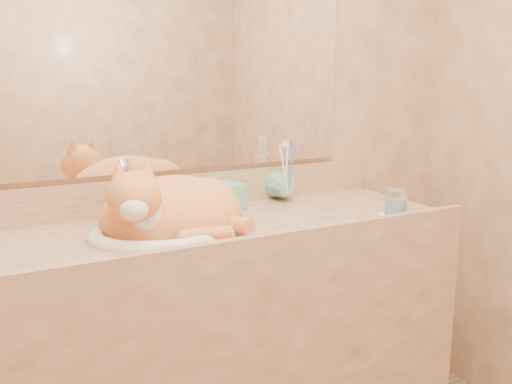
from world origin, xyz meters
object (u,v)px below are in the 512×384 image
soap_dispenser (237,183)px  water_glass (396,202)px  cat (169,208)px  toothbrush_cup (288,190)px  sink_basin (165,211)px  vanity_counter (211,352)px

soap_dispenser → water_glass: size_ratio=2.40×
cat → water_glass: bearing=-5.2°
cat → water_glass: (0.71, -0.19, -0.02)m
toothbrush_cup → water_glass: (0.19, -0.36, 0.00)m
soap_dispenser → water_glass: bearing=-48.6°
sink_basin → soap_dispenser: (0.31, 0.15, 0.03)m
sink_basin → toothbrush_cup: bearing=5.5°
vanity_counter → cat: size_ratio=3.66×
sink_basin → toothbrush_cup: 0.56m
cat → soap_dispenser: bearing=34.4°
sink_basin → water_glass: sink_basin is taller
soap_dispenser → toothbrush_cup: bearing=-2.5°
soap_dispenser → toothbrush_cup: 0.23m
vanity_counter → soap_dispenser: size_ratio=7.94×
water_glass → cat: bearing=164.9°
toothbrush_cup → water_glass: 0.41m
soap_dispenser → water_glass: 0.53m
sink_basin → cat: size_ratio=1.02×
cat → water_glass: 0.74m
water_glass → vanity_counter: bearing=161.0°
soap_dispenser → water_glass: (0.42, -0.33, -0.05)m
vanity_counter → sink_basin: (-0.15, -0.02, 0.49)m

